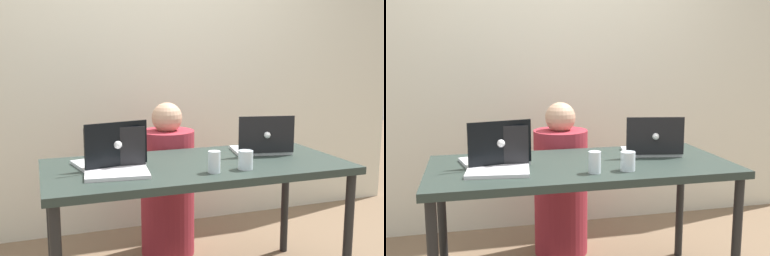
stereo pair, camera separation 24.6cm
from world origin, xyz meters
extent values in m
cube|color=beige|center=(0.00, 1.15, 1.35)|extent=(4.50, 0.10, 2.69)
cube|color=#26322D|center=(0.00, 0.00, 0.74)|extent=(1.62, 0.75, 0.04)
cylinder|color=black|center=(0.76, -0.33, 0.36)|extent=(0.05, 0.05, 0.72)
cylinder|color=black|center=(-0.76, 0.33, 0.36)|extent=(0.05, 0.05, 0.72)
cylinder|color=black|center=(0.76, 0.33, 0.36)|extent=(0.05, 0.05, 0.72)
cylinder|color=maroon|center=(0.00, 0.57, 0.42)|extent=(0.41, 0.41, 0.85)
sphere|color=tan|center=(0.00, 0.57, 0.93)|extent=(0.20, 0.20, 0.20)
cube|color=silver|center=(0.46, 0.15, 0.77)|extent=(0.37, 0.29, 0.02)
cube|color=black|center=(0.44, 0.03, 0.88)|extent=(0.32, 0.07, 0.21)
sphere|color=white|center=(0.43, 0.01, 0.88)|extent=(0.04, 0.04, 0.04)
cube|color=silver|center=(-0.45, -0.11, 0.77)|extent=(0.33, 0.25, 0.02)
cube|color=black|center=(-0.44, 0.01, 0.88)|extent=(0.31, 0.04, 0.20)
sphere|color=white|center=(-0.44, 0.02, 0.88)|extent=(0.04, 0.04, 0.04)
cube|color=silver|center=(-0.46, 0.12, 0.77)|extent=(0.38, 0.31, 0.02)
cube|color=black|center=(-0.43, 0.00, 0.89)|extent=(0.33, 0.08, 0.23)
sphere|color=white|center=(-0.43, -0.02, 0.89)|extent=(0.04, 0.04, 0.04)
cylinder|color=silver|center=(0.19, -0.21, 0.81)|extent=(0.08, 0.08, 0.10)
cylinder|color=silver|center=(0.19, -0.21, 0.79)|extent=(0.07, 0.07, 0.05)
cylinder|color=silver|center=(0.01, -0.22, 0.81)|extent=(0.06, 0.06, 0.11)
cylinder|color=silver|center=(0.01, -0.22, 0.79)|extent=(0.05, 0.05, 0.06)
camera|label=1|loc=(-0.81, -2.22, 1.34)|focal=42.00mm
camera|label=2|loc=(-0.57, -2.29, 1.34)|focal=42.00mm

